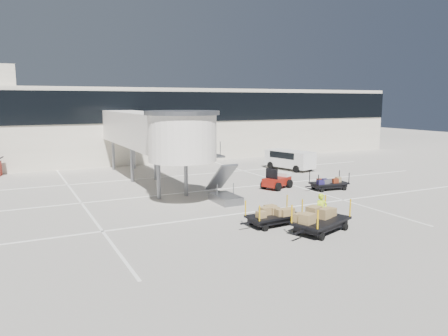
{
  "coord_description": "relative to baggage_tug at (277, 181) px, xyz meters",
  "views": [
    {
      "loc": [
        -14.05,
        -20.22,
        6.68
      ],
      "look_at": [
        -0.62,
        6.78,
        2.0
      ],
      "focal_mm": 35.0,
      "sensor_mm": 36.0,
      "label": 1
    }
  ],
  "objects": [
    {
      "name": "box_cart_near",
      "position": [
        -4.29,
        -10.51,
        0.02
      ],
      "size": [
        4.11,
        2.66,
        1.59
      ],
      "rotation": [
        0.0,
        0.0,
        0.35
      ],
      "color": "black",
      "rests_on": "ground"
    },
    {
      "name": "ground_worker",
      "position": [
        -3.59,
        -9.69,
        0.32
      ],
      "size": [
        0.72,
        0.55,
        1.8
      ],
      "primitive_type": "imported",
      "rotation": [
        0.0,
        0.0,
        -0.19
      ],
      "color": "#BAE618",
      "rests_on": "ground"
    },
    {
      "name": "box_cart_far",
      "position": [
        -5.72,
        -8.43,
        -0.03
      ],
      "size": [
        3.64,
        1.64,
        1.41
      ],
      "rotation": [
        0.0,
        0.0,
        0.06
      ],
      "color": "black",
      "rests_on": "ground"
    },
    {
      "name": "lane_markings",
      "position": [
        -4.92,
        1.92,
        -0.57
      ],
      "size": [
        40.0,
        30.0,
        0.02
      ],
      "color": "white",
      "rests_on": "ground"
    },
    {
      "name": "minivan",
      "position": [
        6.12,
        7.3,
        0.53
      ],
      "size": [
        3.19,
        5.23,
        1.85
      ],
      "rotation": [
        0.0,
        0.0,
        0.27
      ],
      "color": "white",
      "rests_on": "ground"
    },
    {
      "name": "baggage_tug",
      "position": [
        0.0,
        0.0,
        0.0
      ],
      "size": [
        2.71,
        2.32,
        1.6
      ],
      "rotation": [
        0.0,
        0.0,
        0.41
      ],
      "color": "maroon",
      "rests_on": "ground"
    },
    {
      "name": "suitcase_cart",
      "position": [
        3.15,
        -2.24,
        -0.11
      ],
      "size": [
        3.46,
        1.68,
        1.33
      ],
      "rotation": [
        0.0,
        0.0,
        -0.11
      ],
      "color": "black",
      "rests_on": "ground"
    },
    {
      "name": "ground",
      "position": [
        -4.26,
        -7.41,
        -0.58
      ],
      "size": [
        140.0,
        140.0,
        0.0
      ],
      "primitive_type": "plane",
      "color": "#BCB5A8",
      "rests_on": "ground"
    },
    {
      "name": "jet_bridge",
      "position": [
        -8.23,
        4.86,
        3.7
      ],
      "size": [
        5.7,
        20.4,
        6.03
      ],
      "color": "white",
      "rests_on": "ground"
    },
    {
      "name": "terminal",
      "position": [
        -4.61,
        22.53,
        3.52
      ],
      "size": [
        64.0,
        12.11,
        15.2
      ],
      "color": "silver",
      "rests_on": "ground"
    }
  ]
}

